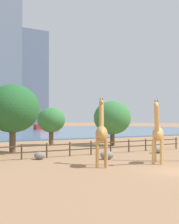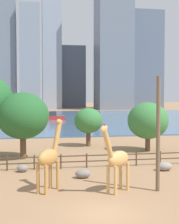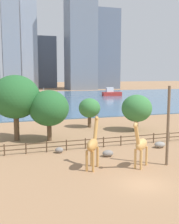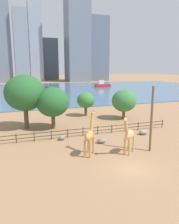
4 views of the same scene
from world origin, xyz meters
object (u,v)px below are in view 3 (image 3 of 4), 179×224
Objects in this scene: giraffe_tall at (141,145)px; boat_ferry at (43,99)px; tree_center_broad at (137,108)px; boat_tug at (111,93)px; tree_right_tall at (49,108)px; giraffe_companion at (93,144)px; utility_pole at (168,126)px; boulder_by_pole at (59,150)px; boulder_small at (160,145)px; tree_left_large at (89,108)px; tree_left_small at (15,97)px; boulder_near_fence at (108,153)px.

giraffe_tall is 66.73m from boat_ferry.
boat_ferry is (-7.13, 50.65, -2.62)m from tree_center_broad.
boat_ferry reaches higher than boat_tug.
giraffe_companion is at bearing -81.03° from tree_right_tall.
utility_pole reaches higher than boulder_by_pole.
giraffe_companion reaches higher than boulder_by_pole.
boulder_small is at bearing -86.78° from boat_ferry.
giraffe_companion is 11.42m from boulder_small.
tree_left_large is at bearing 42.27° from tree_right_tall.
utility_pole reaches higher than tree_right_tall.
tree_left_large is (1.73, 21.02, 1.00)m from giraffe_tall.
tree_right_tall is at bearing -99.23° from boat_ferry.
boulder_by_pole is 0.19× the size of boat_ferry.
tree_left_small is at bearing 58.88° from giraffe_companion.
boulder_small is 0.16× the size of tree_left_small.
giraffe_tall is at bearing -49.34° from boulder_by_pole.
boat_ferry is at bearing 94.66° from boulder_small.
boat_tug is (30.59, 80.62, -0.93)m from giraffe_tall.
tree_right_tall is at bearing 90.15° from boulder_by_pole.
boat_tug is at bearing 71.69° from boulder_small.
tree_right_tall is (-12.23, 7.83, 4.07)m from boulder_small.
boulder_near_fence is 15.18m from tree_left_small.
tree_left_small is (-12.32, -5.75, 2.63)m from tree_left_large.
tree_left_small is (-6.14, 14.06, 3.56)m from giraffe_companion.
boulder_by_pole is at bearing -149.04° from tree_center_broad.
giraffe_tall is 5.17× the size of boulder_by_pole.
tree_left_large is at bearing 141.58° from tree_center_broad.
boulder_by_pole is at bearing 52.59° from giraffe_companion.
utility_pole is 66.96m from boat_ferry.
giraffe_companion is 5.40× the size of boulder_by_pole.
tree_left_small is at bearing -154.98° from tree_left_large.
tree_left_small reaches higher than giraffe_companion.
tree_center_broad is at bearing -83.43° from boat_ferry.
giraffe_companion reaches higher than boulder_near_fence.
tree_left_small is (-8.97, 10.90, 5.56)m from boulder_near_fence.
giraffe_tall is 0.55× the size of tree_left_small.
boulder_near_fence is 1.31× the size of boulder_by_pole.
boulder_by_pole is at bearing 140.66° from utility_pole.
utility_pole is at bearing -89.71° from boat_ferry.
tree_left_large is 0.86× the size of tree_center_broad.
boulder_small is 15.08m from tree_right_tall.
tree_right_tall is at bearing 44.27° from giraffe_companion.
boulder_by_pole is (-9.27, 7.60, -3.61)m from utility_pole.
utility_pole is 21.21m from tree_left_large.
boulder_near_fence is (-1.62, 4.37, -1.93)m from giraffe_tall.
tree_left_large is (-1.14, 21.17, -0.66)m from utility_pole.
tree_center_broad is (14.37, 8.62, 3.26)m from boulder_by_pole.
boat_ferry is at bearing 87.73° from boulder_near_fence.
boulder_small is 61.13m from boat_ferry.
tree_right_tall is 76.61m from boat_tug.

